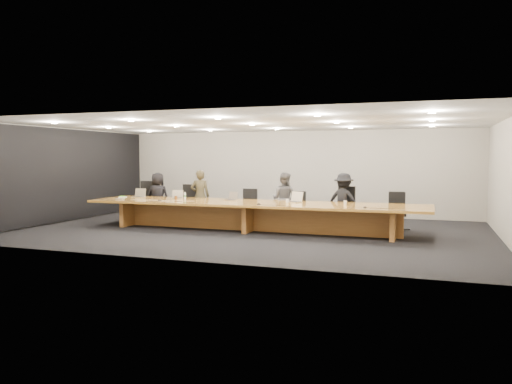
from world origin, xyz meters
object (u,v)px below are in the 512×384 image
(mic_right, at_px, (365,207))
(water_bottle, at_px, (185,196))
(chair_mid_right, at_px, (297,209))
(chair_right, at_px, (343,207))
(laptop_a, at_px, (138,193))
(chair_far_left, at_px, (147,200))
(chair_mid_left, at_px, (248,206))
(laptop_c, at_px, (230,196))
(laptop_d, at_px, (294,197))
(av_box, at_px, (120,199))
(person_a, at_px, (158,196))
(mic_left, at_px, (160,200))
(amber_mug, at_px, (176,198))
(chair_far_right, at_px, (397,211))
(paper_cup_near, at_px, (287,201))
(mic_center, at_px, (259,204))
(laptop_b, at_px, (177,194))
(paper_cup_far, at_px, (345,203))
(chair_left, at_px, (187,202))
(person_c, at_px, (284,199))
(conference_table, at_px, (252,211))
(person_b, at_px, (200,196))
(person_d, at_px, (344,201))

(mic_right, bearing_deg, water_bottle, 172.45)
(chair_mid_right, distance_m, chair_right, 1.28)
(chair_right, distance_m, laptop_a, 5.95)
(chair_far_left, height_order, chair_mid_left, chair_far_left)
(laptop_c, bearing_deg, chair_far_left, -172.44)
(chair_mid_right, xyz_separation_m, laptop_d, (0.13, -0.87, 0.40))
(chair_mid_left, distance_m, av_box, 3.60)
(chair_right, xyz_separation_m, person_a, (-5.72, -0.04, 0.15))
(chair_mid_left, relative_size, mic_left, 8.84)
(amber_mug, bearing_deg, laptop_d, 4.51)
(chair_far_right, distance_m, amber_mug, 6.01)
(paper_cup_near, bearing_deg, chair_far_left, 167.87)
(chair_far_left, relative_size, mic_center, 10.24)
(laptop_c, bearing_deg, chair_right, 39.74)
(laptop_b, height_order, paper_cup_far, laptop_b)
(chair_left, bearing_deg, person_a, -178.96)
(chair_far_right, height_order, mic_left, chair_far_right)
(chair_mid_right, xyz_separation_m, paper_cup_far, (1.50, -1.03, 0.30))
(chair_far_left, bearing_deg, person_c, -17.93)
(laptop_b, height_order, amber_mug, laptop_b)
(person_a, distance_m, amber_mug, 1.68)
(water_bottle, height_order, paper_cup_near, water_bottle)
(mic_left, bearing_deg, chair_right, 19.20)
(av_box, distance_m, mic_left, 1.24)
(water_bottle, xyz_separation_m, mic_center, (2.45, -0.73, -0.08))
(person_a, height_order, paper_cup_far, person_a)
(conference_table, bearing_deg, mic_right, -8.59)
(chair_far_right, xyz_separation_m, laptop_a, (-7.29, -0.90, 0.37))
(amber_mug, height_order, mic_left, amber_mug)
(person_c, distance_m, amber_mug, 3.04)
(person_a, height_order, laptop_c, person_a)
(chair_mid_left, xyz_separation_m, water_bottle, (-1.51, -0.97, 0.33))
(chair_left, xyz_separation_m, chair_mid_left, (2.00, -0.14, -0.04))
(chair_left, xyz_separation_m, av_box, (-1.21, -1.73, 0.21))
(person_a, xyz_separation_m, person_b, (1.42, 0.04, 0.05))
(chair_mid_right, height_order, paper_cup_near, chair_mid_right)
(chair_mid_right, xyz_separation_m, mic_center, (-0.54, -1.74, 0.27))
(laptop_b, bearing_deg, mic_left, -114.17)
(person_d, xyz_separation_m, mic_center, (-1.82, -1.76, 0.01))
(laptop_d, xyz_separation_m, paper_cup_near, (-0.14, -0.16, -0.10))
(laptop_a, height_order, laptop_d, laptop_d)
(chair_mid_right, bearing_deg, mic_left, -160.84)
(chair_mid_left, distance_m, laptop_d, 1.84)
(chair_right, distance_m, laptop_c, 3.10)
(chair_right, xyz_separation_m, paper_cup_near, (-1.28, -1.07, 0.21))
(chair_mid_left, height_order, amber_mug, chair_mid_left)
(paper_cup_near, height_order, paper_cup_far, paper_cup_far)
(chair_far_left, distance_m, chair_far_right, 7.52)
(chair_mid_right, distance_m, chair_far_right, 2.68)
(mic_center, bearing_deg, person_b, 144.43)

